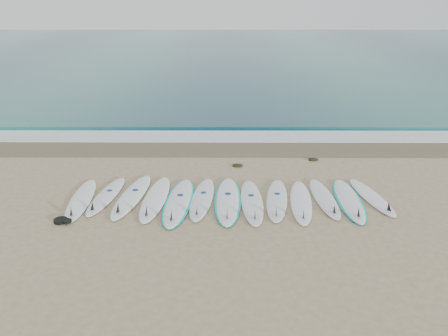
{
  "coord_description": "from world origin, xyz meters",
  "views": [
    {
      "loc": [
        -0.05,
        -10.37,
        5.04
      ],
      "look_at": [
        -0.1,
        1.29,
        0.4
      ],
      "focal_mm": 35.0,
      "sensor_mm": 36.0,
      "label": 1
    }
  ],
  "objects_px": {
    "surfboard_6": "(228,201)",
    "surfboard_0": "(80,200)",
    "leash_coil": "(62,221)",
    "surfboard_12": "(373,197)"
  },
  "relations": [
    {
      "from": "surfboard_0",
      "to": "surfboard_12",
      "type": "distance_m",
      "value": 7.68
    },
    {
      "from": "surfboard_0",
      "to": "surfboard_12",
      "type": "xyz_separation_m",
      "value": [
        7.68,
        0.22,
        -0.01
      ]
    },
    {
      "from": "surfboard_6",
      "to": "surfboard_0",
      "type": "bearing_deg",
      "value": -178.82
    },
    {
      "from": "surfboard_12",
      "to": "leash_coil",
      "type": "height_order",
      "value": "surfboard_12"
    },
    {
      "from": "surfboard_0",
      "to": "leash_coil",
      "type": "distance_m",
      "value": 1.09
    },
    {
      "from": "surfboard_6",
      "to": "leash_coil",
      "type": "distance_m",
      "value": 4.09
    },
    {
      "from": "surfboard_6",
      "to": "leash_coil",
      "type": "bearing_deg",
      "value": -163.39
    },
    {
      "from": "surfboard_0",
      "to": "surfboard_6",
      "type": "relative_size",
      "value": 0.92
    },
    {
      "from": "surfboard_12",
      "to": "leash_coil",
      "type": "distance_m",
      "value": 7.89
    },
    {
      "from": "surfboard_0",
      "to": "surfboard_6",
      "type": "height_order",
      "value": "surfboard_6"
    }
  ]
}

